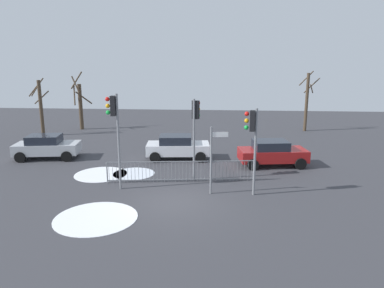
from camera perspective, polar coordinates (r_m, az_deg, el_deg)
name	(u,v)px	position (r m, az deg, el deg)	size (l,w,h in m)	color
ground_plane	(175,202)	(15.50, -2.73, -9.22)	(60.00, 60.00, 0.00)	#38383D
traffic_light_mid_left	(252,132)	(15.73, 9.60, 1.87)	(0.57, 0.34, 3.92)	slate
traffic_light_rear_left	(114,120)	(16.57, -12.26, 3.74)	(0.57, 0.33, 4.47)	slate
traffic_light_foreground_right	(195,121)	(17.62, 0.55, 3.71)	(0.40, 0.53, 4.11)	slate
direction_sign_post	(212,157)	(15.92, 3.27, -2.05)	(0.79, 0.16, 3.09)	slate
pedestrian_guard_railing	(181,171)	(17.80, -1.78, -4.35)	(7.28, 0.96, 1.07)	slate
car_red_trailing	(272,153)	(21.01, 12.64, -1.35)	(4.01, 2.39, 1.47)	maroon
car_silver_far	(47,146)	(23.79, -22.15, -0.34)	(4.01, 2.40, 1.47)	#B2B5BA
car_white_near	(177,147)	(21.97, -2.34, -0.41)	(3.94, 2.22, 1.47)	silver
bare_tree_left	(41,106)	(31.20, -22.98, 5.57)	(1.39, 1.13, 4.58)	#473828
bare_tree_centre	(307,101)	(32.23, 17.84, 6.62)	(1.64, 1.53, 5.11)	#473828
bare_tree_right	(80,104)	(32.96, -17.41, 6.12)	(1.87, 1.87, 5.03)	#473828
snow_patch_kerb	(101,174)	(19.70, -14.33, -4.70)	(2.76, 2.76, 0.01)	white
snow_patch_island	(96,218)	(14.48, -15.07, -11.31)	(3.19, 3.19, 0.01)	white
snow_patch_verge	(134,174)	(19.47, -9.26, -4.67)	(2.22, 2.22, 0.01)	silver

